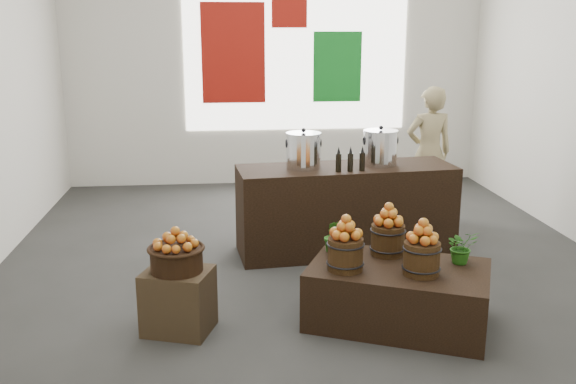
{
  "coord_description": "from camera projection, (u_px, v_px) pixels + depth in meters",
  "views": [
    {
      "loc": [
        -0.79,
        -5.85,
        2.27
      ],
      "look_at": [
        -0.22,
        -0.4,
        0.85
      ],
      "focal_mm": 40.0,
      "sensor_mm": 36.0,
      "label": 1
    }
  ],
  "objects": [
    {
      "name": "stock_pot_left",
      "position": [
        303.0,
        152.0,
        6.34
      ],
      "size": [
        0.34,
        0.34,
        0.34
      ],
      "primitive_type": "cylinder",
      "color": "silver",
      "rests_on": "counter"
    },
    {
      "name": "apple_bucket_front_left",
      "position": [
        345.0,
        254.0,
        4.86
      ],
      "size": [
        0.27,
        0.27,
        0.25
      ],
      "primitive_type": "cylinder",
      "color": "#3E2911",
      "rests_on": "display_table"
    },
    {
      "name": "herb_garnish_right",
      "position": [
        461.0,
        247.0,
        5.0
      ],
      "size": [
        0.27,
        0.25,
        0.27
      ],
      "primitive_type": "imported",
      "rotation": [
        0.0,
        0.0,
        0.16
      ],
      "color": "#1E5511",
      "rests_on": "display_table"
    },
    {
      "name": "deco_red_upper",
      "position": [
        289.0,
        9.0,
        9.02
      ],
      "size": [
        0.5,
        0.04,
        0.5
      ],
      "primitive_type": "cube",
      "color": "maroon",
      "rests_on": "back_wall"
    },
    {
      "name": "counter",
      "position": [
        346.0,
        209.0,
        6.58
      ],
      "size": [
        2.25,
        0.9,
        0.9
      ],
      "primitive_type": "cube",
      "rotation": [
        0.0,
        0.0,
        0.09
      ],
      "color": "black",
      "rests_on": "ground"
    },
    {
      "name": "back_opening",
      "position": [
        296.0,
        46.0,
        9.16
      ],
      "size": [
        3.2,
        0.02,
        2.4
      ],
      "primitive_type": "cube",
      "color": "white",
      "rests_on": "back_wall"
    },
    {
      "name": "back_wall",
      "position": [
        275.0,
        46.0,
        9.15
      ],
      "size": [
        6.0,
        0.04,
        4.0
      ],
      "primitive_type": "cube",
      "color": "silver",
      "rests_on": "ground"
    },
    {
      "name": "apple_bucket_front_right",
      "position": [
        422.0,
        258.0,
        4.77
      ],
      "size": [
        0.27,
        0.27,
        0.25
      ],
      "primitive_type": "cylinder",
      "color": "#3E2911",
      "rests_on": "display_table"
    },
    {
      "name": "apple_bucket_rear",
      "position": [
        388.0,
        240.0,
        5.19
      ],
      "size": [
        0.27,
        0.27,
        0.25
      ],
      "primitive_type": "cylinder",
      "color": "#3E2911",
      "rests_on": "display_table"
    },
    {
      "name": "oil_cruets",
      "position": [
        353.0,
        159.0,
        6.23
      ],
      "size": [
        0.24,
        0.08,
        0.25
      ],
      "primitive_type": null,
      "rotation": [
        0.0,
        0.0,
        0.09
      ],
      "color": "black",
      "rests_on": "counter"
    },
    {
      "name": "display_table",
      "position": [
        398.0,
        295.0,
        5.01
      ],
      "size": [
        1.57,
        1.31,
        0.47
      ],
      "primitive_type": "cube",
      "rotation": [
        0.0,
        0.0,
        -0.42
      ],
      "color": "black",
      "rests_on": "ground"
    },
    {
      "name": "apples_in_bucket_rear",
      "position": [
        389.0,
        214.0,
        5.13
      ],
      "size": [
        0.2,
        0.2,
        0.18
      ],
      "primitive_type": null,
      "color": "#980412",
      "rests_on": "apple_bucket_rear"
    },
    {
      "name": "deco_green_right",
      "position": [
        337.0,
        67.0,
        9.29
      ],
      "size": [
        0.7,
        0.04,
        1.0
      ],
      "primitive_type": "cube",
      "color": "#127620",
      "rests_on": "back_wall"
    },
    {
      "name": "shopper",
      "position": [
        429.0,
        152.0,
        7.74
      ],
      "size": [
        0.6,
        0.42,
        1.59
      ],
      "primitive_type": "imported",
      "rotation": [
        0.0,
        0.0,
        3.21
      ],
      "color": "#97875C",
      "rests_on": "ground"
    },
    {
      "name": "herb_garnish_left",
      "position": [
        333.0,
        236.0,
        5.25
      ],
      "size": [
        0.19,
        0.17,
        0.27
      ],
      "primitive_type": "imported",
      "rotation": [
        0.0,
        0.0,
        -0.41
      ],
      "color": "#1E5511",
      "rests_on": "display_table"
    },
    {
      "name": "ground",
      "position": [
        306.0,
        265.0,
        6.28
      ],
      "size": [
        7.0,
        7.0,
        0.0
      ],
      "primitive_type": "plane",
      "color": "#323230",
      "rests_on": "ground"
    },
    {
      "name": "deco_red_left",
      "position": [
        233.0,
        53.0,
        9.09
      ],
      "size": [
        0.9,
        0.04,
        1.4
      ],
      "primitive_type": "cube",
      "color": "maroon",
      "rests_on": "back_wall"
    },
    {
      "name": "apples_in_basket",
      "position": [
        176.0,
        238.0,
        4.75
      ],
      "size": [
        0.31,
        0.31,
        0.16
      ],
      "primitive_type": null,
      "color": "#980412",
      "rests_on": "wicker_basket"
    },
    {
      "name": "wicker_basket",
      "position": [
        177.0,
        260.0,
        4.79
      ],
      "size": [
        0.39,
        0.39,
        0.18
      ],
      "primitive_type": "cylinder",
      "color": "black",
      "rests_on": "crate"
    },
    {
      "name": "apples_in_bucket_front_left",
      "position": [
        346.0,
        227.0,
        4.81
      ],
      "size": [
        0.2,
        0.2,
        0.18
      ],
      "primitive_type": null,
      "color": "#980412",
      "rests_on": "apple_bucket_front_left"
    },
    {
      "name": "crate",
      "position": [
        178.0,
        301.0,
        4.87
      ],
      "size": [
        0.59,
        0.54,
        0.49
      ],
      "primitive_type": "cube",
      "rotation": [
        0.0,
        0.0,
        -0.33
      ],
      "color": "#463520",
      "rests_on": "ground"
    },
    {
      "name": "apples_in_bucket_front_right",
      "position": [
        423.0,
        231.0,
        4.72
      ],
      "size": [
        0.2,
        0.2,
        0.18
      ],
      "primitive_type": null,
      "color": "#980412",
      "rests_on": "apple_bucket_front_right"
    },
    {
      "name": "stock_pot_center",
      "position": [
        380.0,
        149.0,
        6.49
      ],
      "size": [
        0.34,
        0.34,
        0.34
      ],
      "primitive_type": "cylinder",
      "color": "silver",
      "rests_on": "counter"
    }
  ]
}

